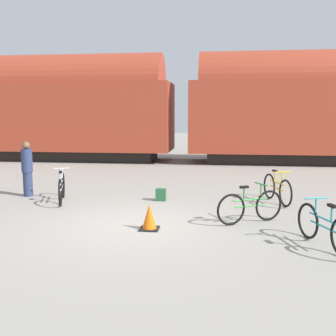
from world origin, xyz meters
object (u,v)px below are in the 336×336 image
object	(u,v)px
bicycle_green	(250,207)
person_in_navy	(27,169)
freight_train	(181,105)
bicycle_silver	(62,188)
bicycle_yellow	(277,189)
backpack	(161,195)
traffic_cone	(149,218)
bicycle_teal	(324,228)

from	to	relation	value
bicycle_green	person_in_navy	distance (m)	6.65
freight_train	bicycle_silver	distance (m)	10.12
bicycle_yellow	bicycle_green	xyz separation A→B (m)	(-0.90, -2.16, -0.01)
bicycle_yellow	bicycle_green	bearing A→B (deg)	-112.56
bicycle_green	backpack	bearing A→B (deg)	139.25
bicycle_yellow	traffic_cone	xyz separation A→B (m)	(-3.05, -2.93, -0.13)
traffic_cone	bicycle_silver	bearing A→B (deg)	141.31
bicycle_yellow	bicycle_teal	world-z (taller)	bicycle_yellow
freight_train	backpack	bearing A→B (deg)	-88.21
bicycle_silver	person_in_navy	distance (m)	1.48
bicycle_silver	bicycle_teal	xyz separation A→B (m)	(6.21, -3.00, -0.01)
freight_train	bicycle_silver	size ratio (longest dim) A/B	27.33
backpack	traffic_cone	world-z (taller)	traffic_cone
person_in_navy	bicycle_teal	bearing A→B (deg)	-75.54
bicycle_silver	backpack	world-z (taller)	bicycle_silver
freight_train	person_in_navy	bearing A→B (deg)	-112.55
freight_train	bicycle_teal	world-z (taller)	freight_train
bicycle_teal	backpack	size ratio (longest dim) A/B	5.03
person_in_navy	backpack	world-z (taller)	person_in_navy
bicycle_silver	traffic_cone	xyz separation A→B (m)	(2.86, -2.29, -0.13)
bicycle_yellow	backpack	xyz separation A→B (m)	(-3.20, -0.18, -0.21)
bicycle_green	person_in_navy	world-z (taller)	person_in_navy
bicycle_yellow	traffic_cone	size ratio (longest dim) A/B	3.06
freight_train	traffic_cone	distance (m)	12.09
bicycle_yellow	backpack	size ratio (longest dim) A/B	4.95
person_in_navy	traffic_cone	world-z (taller)	person_in_navy
bicycle_yellow	person_in_navy	size ratio (longest dim) A/B	1.04
traffic_cone	bicycle_yellow	bearing A→B (deg)	43.83
person_in_navy	backpack	distance (m)	4.04
bicycle_yellow	traffic_cone	world-z (taller)	bicycle_yellow
bicycle_green	bicycle_teal	distance (m)	1.91
bicycle_yellow	person_in_navy	xyz separation A→B (m)	(-7.19, -0.05, 0.43)
bicycle_yellow	bicycle_teal	xyz separation A→B (m)	(0.31, -3.64, -0.01)
freight_train	person_in_navy	world-z (taller)	freight_train
bicycle_yellow	bicycle_teal	size ratio (longest dim) A/B	0.98
bicycle_silver	bicycle_teal	distance (m)	6.90
freight_train	backpack	xyz separation A→B (m)	(0.28, -9.06, -2.65)
bicycle_silver	bicycle_yellow	distance (m)	5.94
bicycle_silver	freight_train	bearing A→B (deg)	75.71
bicycle_silver	backpack	xyz separation A→B (m)	(2.71, 0.46, -0.22)
bicycle_silver	bicycle_yellow	size ratio (longest dim) A/B	1.03
freight_train	bicycle_green	xyz separation A→B (m)	(2.58, -11.04, -2.45)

